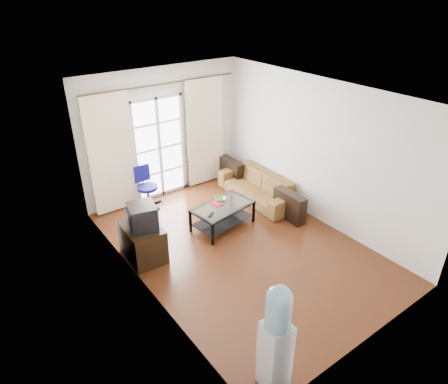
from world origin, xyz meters
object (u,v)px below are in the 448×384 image
object	(u,v)px
coffee_table	(223,213)
tv_stand	(143,242)
crt_tv	(142,217)
sofa	(258,187)
water_cooler	(276,337)
task_chair	(147,194)

from	to	relation	value
coffee_table	tv_stand	size ratio (longest dim) A/B	1.49
crt_tv	coffee_table	bearing A→B (deg)	13.97
sofa	tv_stand	distance (m)	2.91
crt_tv	water_cooler	distance (m)	3.02
crt_tv	task_chair	bearing A→B (deg)	75.25
sofa	task_chair	bearing A→B (deg)	-117.83
tv_stand	task_chair	bearing A→B (deg)	63.67
sofa	water_cooler	distance (m)	4.48
coffee_table	task_chair	world-z (taller)	task_chair
task_chair	tv_stand	bearing A→B (deg)	-120.45
coffee_table	water_cooler	distance (m)	3.42
coffee_table	crt_tv	xyz separation A→B (m)	(-1.62, -0.02, 0.51)
tv_stand	task_chair	xyz separation A→B (m)	(0.85, 1.55, -0.05)
task_chair	water_cooler	world-z (taller)	water_cooler
coffee_table	task_chair	distance (m)	1.76
sofa	crt_tv	size ratio (longest dim) A/B	3.64
crt_tv	sofa	bearing A→B (deg)	22.67
tv_stand	crt_tv	distance (m)	0.51
coffee_table	crt_tv	world-z (taller)	crt_tv
sofa	crt_tv	xyz separation A→B (m)	(-2.87, -0.48, 0.53)
tv_stand	coffee_table	bearing A→B (deg)	1.26
sofa	task_chair	xyz separation A→B (m)	(-2.02, 1.13, -0.03)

